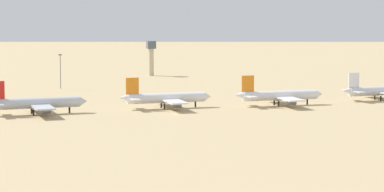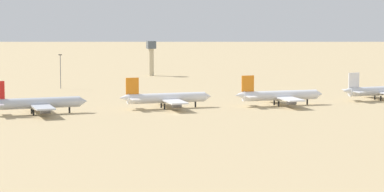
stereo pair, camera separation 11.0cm
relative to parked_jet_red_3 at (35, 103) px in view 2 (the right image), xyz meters
name	(u,v)px [view 2 (the right image)]	position (x,y,z in m)	size (l,w,h in m)	color
ground	(175,115)	(54.31, -16.97, -4.61)	(4000.00, 4000.00, 0.00)	tan
parked_jet_red_3	(35,103)	(0.00, 0.00, 0.00)	(42.55, 35.69, 14.07)	silver
parked_jet_orange_4	(166,98)	(55.92, 3.75, -0.13)	(41.23, 34.47, 13.66)	white
parked_jet_orange_5	(279,96)	(106.50, -1.53, -0.11)	(41.46, 34.72, 13.72)	white
parked_jet_white_6	(380,91)	(160.00, 4.30, -0.25)	(40.33, 33.95, 13.32)	silver
control_tower	(151,55)	(91.68, 167.07, 8.50)	(5.20, 5.20, 21.73)	#C6B793
light_pole_west	(60,69)	(25.48, 103.00, 5.73)	(1.80, 0.50, 18.20)	#59595E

